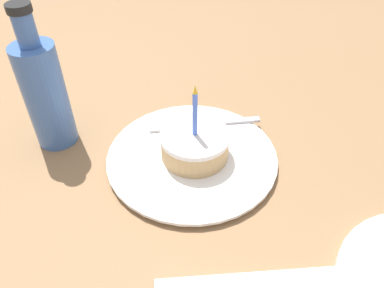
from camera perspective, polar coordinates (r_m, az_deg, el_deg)
name	(u,v)px	position (r m, az deg, el deg)	size (l,w,h in m)	color
ground_plane	(182,161)	(0.65, -1.51, -2.61)	(2.40, 2.40, 0.04)	olive
plate	(192,157)	(0.62, 0.00, -1.99)	(0.28, 0.28, 0.01)	white
cake_slice	(195,144)	(0.60, 0.43, -0.05)	(0.11, 0.11, 0.13)	tan
fork	(197,124)	(0.67, 0.81, 3.06)	(0.20, 0.03, 0.00)	#B2B2B7
bottle	(45,92)	(0.65, -21.52, 7.33)	(0.07, 0.07, 0.24)	#3F66A5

